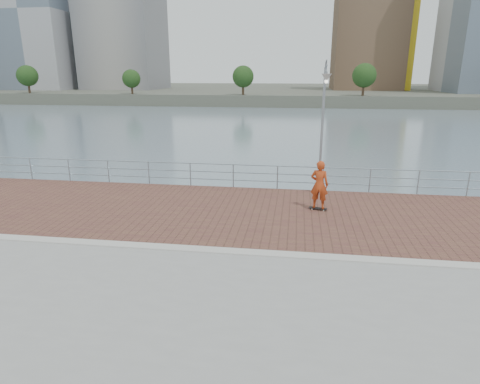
# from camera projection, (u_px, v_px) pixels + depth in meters

# --- Properties ---
(water) EXTENTS (400.00, 400.00, 0.00)m
(water) POSITION_uv_depth(u_px,v_px,m) (231.00, 310.00, 12.61)
(water) COLOR slate
(water) RESTS_ON ground
(brick_lane) EXTENTS (40.00, 6.80, 0.02)m
(brick_lane) POSITION_uv_depth(u_px,v_px,m) (246.00, 212.00, 15.45)
(brick_lane) COLOR brown
(brick_lane) RESTS_ON seawall
(curb) EXTENTS (40.00, 0.40, 0.06)m
(curb) POSITION_uv_depth(u_px,v_px,m) (231.00, 251.00, 12.03)
(curb) COLOR #B7B5AD
(curb) RESTS_ON seawall
(far_shore) EXTENTS (320.00, 95.00, 2.50)m
(far_shore) POSITION_uv_depth(u_px,v_px,m) (293.00, 91.00, 128.43)
(far_shore) COLOR #4C5142
(far_shore) RESTS_ON ground
(guardrail) EXTENTS (39.06, 0.06, 1.13)m
(guardrail) POSITION_uv_depth(u_px,v_px,m) (255.00, 174.00, 18.48)
(guardrail) COLOR #8C9EA8
(guardrail) RESTS_ON brick_lane
(street_lamp) EXTENTS (0.39, 1.15, 5.42)m
(street_lamp) POSITION_uv_depth(u_px,v_px,m) (324.00, 107.00, 16.34)
(street_lamp) COLOR gray
(street_lamp) RESTS_ON brick_lane
(skateboard) EXTENTS (0.72, 0.31, 0.08)m
(skateboard) POSITION_uv_depth(u_px,v_px,m) (318.00, 208.00, 15.67)
(skateboard) COLOR black
(skateboard) RESTS_ON brick_lane
(skateboarder) EXTENTS (0.76, 0.58, 1.88)m
(skateboarder) POSITION_uv_depth(u_px,v_px,m) (319.00, 185.00, 15.40)
(skateboarder) COLOR #B53D18
(skateboarder) RESTS_ON skateboard
(shoreline_trees) EXTENTS (169.45, 4.86, 6.48)m
(shoreline_trees) POSITION_uv_depth(u_px,v_px,m) (374.00, 77.00, 81.56)
(shoreline_trees) COLOR #473323
(shoreline_trees) RESTS_ON far_shore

